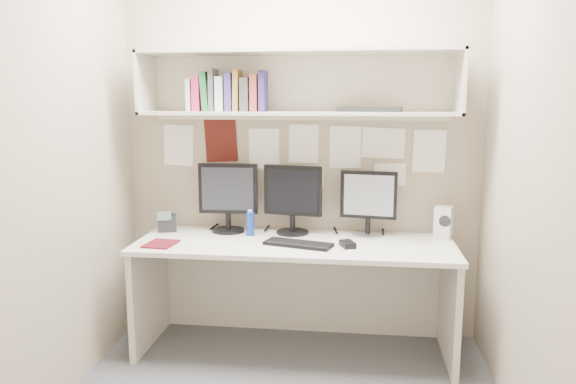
# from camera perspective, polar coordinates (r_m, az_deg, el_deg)

# --- Properties ---
(wall_back) EXTENTS (2.40, 0.02, 2.60)m
(wall_back) POSITION_cam_1_polar(r_m,az_deg,el_deg) (3.80, 1.30, 4.63)
(wall_back) COLOR gray
(wall_back) RESTS_ON ground
(wall_front) EXTENTS (2.40, 0.02, 2.60)m
(wall_front) POSITION_cam_1_polar(r_m,az_deg,el_deg) (1.84, -5.10, -0.89)
(wall_front) COLOR gray
(wall_front) RESTS_ON ground
(wall_left) EXTENTS (0.02, 2.00, 2.60)m
(wall_left) POSITION_cam_1_polar(r_m,az_deg,el_deg) (3.21, -22.57, 2.94)
(wall_left) COLOR gray
(wall_left) RESTS_ON ground
(wall_right) EXTENTS (0.02, 2.00, 2.60)m
(wall_right) POSITION_cam_1_polar(r_m,az_deg,el_deg) (2.90, 23.40, 2.25)
(wall_right) COLOR gray
(wall_right) RESTS_ON ground
(desk) EXTENTS (2.00, 0.70, 0.73)m
(desk) POSITION_cam_1_polar(r_m,az_deg,el_deg) (3.67, 0.67, -10.57)
(desk) COLOR silver
(desk) RESTS_ON floor
(overhead_hutch) EXTENTS (2.00, 0.38, 0.40)m
(overhead_hutch) POSITION_cam_1_polar(r_m,az_deg,el_deg) (3.65, 1.10, 11.02)
(overhead_hutch) COLOR beige
(overhead_hutch) RESTS_ON wall_back
(pinned_papers) EXTENTS (1.92, 0.01, 0.48)m
(pinned_papers) POSITION_cam_1_polar(r_m,az_deg,el_deg) (3.80, 1.29, 3.87)
(pinned_papers) COLOR white
(pinned_papers) RESTS_ON wall_back
(monitor_left) EXTENTS (0.40, 0.22, 0.46)m
(monitor_left) POSITION_cam_1_polar(r_m,az_deg,el_deg) (3.79, -6.10, -0.27)
(monitor_left) COLOR black
(monitor_left) RESTS_ON desk
(monitor_center) EXTENTS (0.39, 0.22, 0.46)m
(monitor_center) POSITION_cam_1_polar(r_m,az_deg,el_deg) (3.72, 0.48, -0.46)
(monitor_center) COLOR black
(monitor_center) RESTS_ON desk
(monitor_right) EXTENTS (0.37, 0.20, 0.43)m
(monitor_right) POSITION_cam_1_polar(r_m,az_deg,el_deg) (3.70, 8.17, -0.84)
(monitor_right) COLOR #A5A5AA
(monitor_right) RESTS_ON desk
(keyboard) EXTENTS (0.44, 0.26, 0.02)m
(keyboard) POSITION_cam_1_polar(r_m,az_deg,el_deg) (3.46, 1.06, -5.30)
(keyboard) COLOR black
(keyboard) RESTS_ON desk
(mouse) EXTENTS (0.11, 0.13, 0.04)m
(mouse) POSITION_cam_1_polar(r_m,az_deg,el_deg) (3.45, 6.07, -5.29)
(mouse) COLOR black
(mouse) RESTS_ON desk
(speaker) EXTENTS (0.13, 0.14, 0.21)m
(speaker) POSITION_cam_1_polar(r_m,az_deg,el_deg) (3.74, 15.51, -3.00)
(speaker) COLOR silver
(speaker) RESTS_ON desk
(blue_bottle) EXTENTS (0.05, 0.05, 0.17)m
(blue_bottle) POSITION_cam_1_polar(r_m,az_deg,el_deg) (3.70, -3.86, -3.19)
(blue_bottle) COLOR navy
(blue_bottle) RESTS_ON desk
(maroon_notebook) EXTENTS (0.19, 0.23, 0.01)m
(maroon_notebook) POSITION_cam_1_polar(r_m,az_deg,el_deg) (3.57, -12.79, -5.16)
(maroon_notebook) COLOR #560E19
(maroon_notebook) RESTS_ON desk
(desk_phone) EXTENTS (0.15, 0.14, 0.15)m
(desk_phone) POSITION_cam_1_polar(r_m,az_deg,el_deg) (3.90, -12.18, -3.07)
(desk_phone) COLOR black
(desk_phone) RESTS_ON desk
(book_stack) EXTENTS (0.50, 0.17, 0.27)m
(book_stack) POSITION_cam_1_polar(r_m,az_deg,el_deg) (3.66, -6.13, 10.00)
(book_stack) COLOR beige
(book_stack) RESTS_ON overhead_hutch
(hutch_tray) EXTENTS (0.42, 0.21, 0.03)m
(hutch_tray) POSITION_cam_1_polar(r_m,az_deg,el_deg) (3.61, 8.31, 8.30)
(hutch_tray) COLOR black
(hutch_tray) RESTS_ON overhead_hutch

